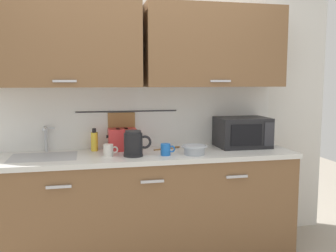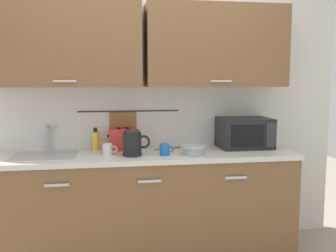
{
  "view_description": "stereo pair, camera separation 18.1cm",
  "coord_description": "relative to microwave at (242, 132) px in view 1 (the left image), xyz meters",
  "views": [
    {
      "loc": [
        -0.47,
        -2.75,
        1.51
      ],
      "look_at": [
        0.2,
        0.33,
        1.12
      ],
      "focal_mm": 39.97,
      "sensor_mm": 36.0,
      "label": 1
    },
    {
      "loc": [
        -0.29,
        -2.78,
        1.51
      ],
      "look_at": [
        0.2,
        0.33,
        1.12
      ],
      "focal_mm": 39.97,
      "sensor_mm": 36.0,
      "label": 2
    }
  ],
  "objects": [
    {
      "name": "counter_unit",
      "position": [
        -0.92,
        -0.11,
        -0.58
      ],
      "size": [
        2.53,
        0.64,
        0.9
      ],
      "color": "brown",
      "rests_on": "ground"
    },
    {
      "name": "back_wall_assembly",
      "position": [
        -0.91,
        0.12,
        0.49
      ],
      "size": [
        3.7,
        0.41,
        2.5
      ],
      "color": "silver",
      "rests_on": "ground"
    },
    {
      "name": "sink_faucet",
      "position": [
        -1.73,
        0.12,
        0.01
      ],
      "size": [
        0.09,
        0.17,
        0.22
      ],
      "color": "#B2B5BA",
      "rests_on": "counter_unit"
    },
    {
      "name": "microwave",
      "position": [
        0.0,
        0.0,
        0.0
      ],
      "size": [
        0.46,
        0.35,
        0.27
      ],
      "color": "black",
      "rests_on": "counter_unit"
    },
    {
      "name": "electric_kettle",
      "position": [
        -1.02,
        -0.21,
        -0.03
      ],
      "size": [
        0.23,
        0.16,
        0.21
      ],
      "color": "black",
      "rests_on": "counter_unit"
    },
    {
      "name": "dish_soap_bottle",
      "position": [
        -1.33,
        0.09,
        -0.05
      ],
      "size": [
        0.06,
        0.06,
        0.2
      ],
      "color": "yellow",
      "rests_on": "counter_unit"
    },
    {
      "name": "mug_near_sink",
      "position": [
        -1.22,
        -0.16,
        -0.09
      ],
      "size": [
        0.12,
        0.08,
        0.09
      ],
      "color": "silver",
      "rests_on": "counter_unit"
    },
    {
      "name": "mixing_bowl",
      "position": [
        -0.53,
        -0.25,
        -0.09
      ],
      "size": [
        0.21,
        0.21,
        0.08
      ],
      "color": "#A5ADB7",
      "rests_on": "counter_unit"
    },
    {
      "name": "toaster",
      "position": [
        -1.09,
        0.06,
        -0.04
      ],
      "size": [
        0.26,
        0.17,
        0.19
      ],
      "color": "red",
      "rests_on": "counter_unit"
    },
    {
      "name": "mug_by_kettle",
      "position": [
        -0.76,
        -0.23,
        -0.09
      ],
      "size": [
        0.12,
        0.08,
        0.09
      ],
      "color": "blue",
      "rests_on": "counter_unit"
    },
    {
      "name": "wooden_spoon",
      "position": [
        -0.66,
        0.05,
        -0.13
      ],
      "size": [
        0.27,
        0.13,
        0.01
      ],
      "color": "#9E7042",
      "rests_on": "counter_unit"
    }
  ]
}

